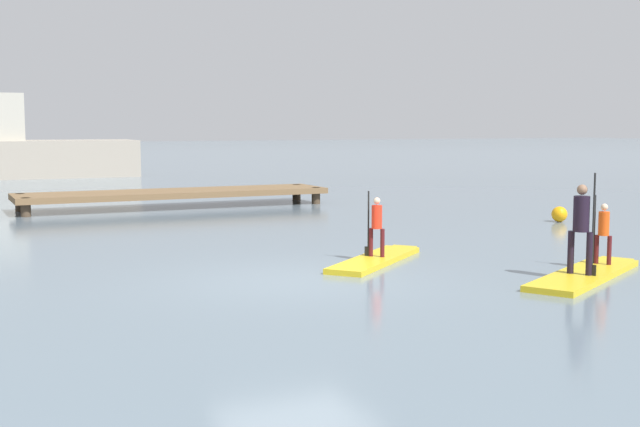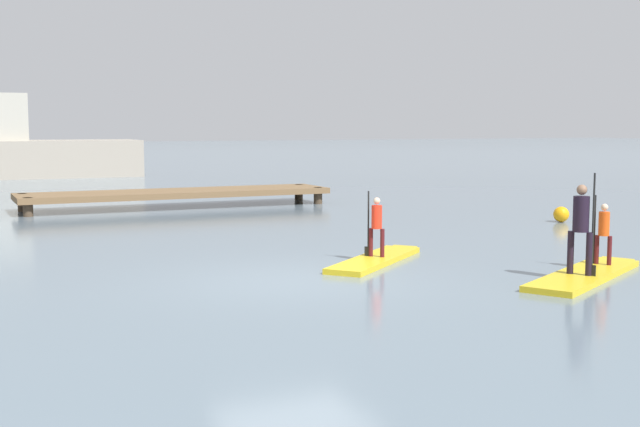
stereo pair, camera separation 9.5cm
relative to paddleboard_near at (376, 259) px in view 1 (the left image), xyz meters
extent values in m
plane|color=slate|center=(-2.11, -1.04, -0.05)|extent=(240.00, 240.00, 0.00)
cube|color=gold|center=(-0.06, -0.05, 0.00)|extent=(2.85, 2.53, 0.10)
cube|color=gold|center=(1.18, 0.98, 0.00)|extent=(0.50, 0.54, 0.09)
cylinder|color=#4C1419|center=(-0.07, 0.09, 0.32)|extent=(0.08, 0.08, 0.53)
cylinder|color=#4C1419|center=(0.08, -0.09, 0.32)|extent=(0.08, 0.08, 0.53)
cylinder|color=red|center=(0.00, 0.00, 0.80)|extent=(0.28, 0.28, 0.44)
sphere|color=beige|center=(0.00, 0.00, 1.11)|extent=(0.13, 0.13, 0.13)
cylinder|color=black|center=(-0.10, 0.13, 0.67)|extent=(0.03, 0.03, 1.23)
cube|color=black|center=(-0.10, 0.13, 0.14)|extent=(0.11, 0.13, 0.18)
cube|color=gold|center=(2.37, -2.93, 0.00)|extent=(3.51, 2.44, 0.10)
cube|color=gold|center=(3.97, -2.04, 0.00)|extent=(0.49, 0.62, 0.09)
cylinder|color=black|center=(2.07, -2.92, 0.41)|extent=(0.11, 0.11, 0.71)
cylinder|color=black|center=(2.22, -3.19, 0.41)|extent=(0.11, 0.11, 0.71)
cylinder|color=black|center=(2.14, -3.06, 1.06)|extent=(0.36, 0.36, 0.59)
sphere|color=#8C664C|center=(2.14, -3.06, 1.46)|extent=(0.17, 0.17, 0.17)
cylinder|color=black|center=(2.24, -3.23, 0.90)|extent=(0.03, 0.03, 1.69)
cube|color=black|center=(2.24, -3.23, 0.14)|extent=(0.09, 0.14, 0.18)
cylinder|color=#4C1419|center=(3.17, -2.36, 0.31)|extent=(0.08, 0.08, 0.51)
cylinder|color=#4C1419|center=(3.28, -2.55, 0.31)|extent=(0.08, 0.08, 0.51)
cylinder|color=#E54C14|center=(3.23, -2.45, 0.78)|extent=(0.26, 0.26, 0.42)
sphere|color=beige|center=(3.23, -2.45, 1.07)|extent=(0.12, 0.12, 0.12)
cylinder|color=black|center=(3.15, -2.31, 0.66)|extent=(0.03, 0.03, 1.23)
cube|color=black|center=(3.15, -2.31, 0.14)|extent=(0.09, 0.14, 0.18)
cube|color=brown|center=(-0.63, 11.77, 0.39)|extent=(9.62, 2.18, 0.18)
cylinder|color=#473828|center=(-5.14, 10.98, 0.22)|extent=(0.28, 0.28, 0.53)
cylinder|color=#473828|center=(-5.14, 12.56, 0.22)|extent=(0.28, 0.28, 0.53)
cylinder|color=#473828|center=(3.88, 10.98, 0.22)|extent=(0.28, 0.28, 0.53)
cylinder|color=#473828|center=(3.88, 12.56, 0.22)|extent=(0.28, 0.28, 0.53)
sphere|color=orange|center=(7.56, 3.56, 0.16)|extent=(0.42, 0.42, 0.42)
camera|label=1|loc=(-7.53, -13.41, 2.51)|focal=46.34mm
camera|label=2|loc=(-7.45, -13.45, 2.51)|focal=46.34mm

